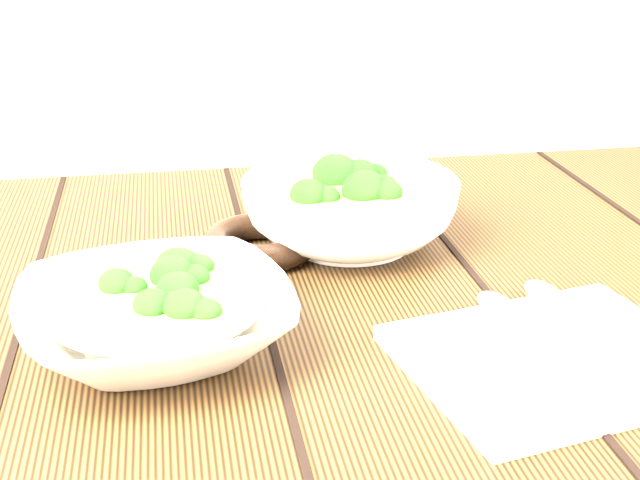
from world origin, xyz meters
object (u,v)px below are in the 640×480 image
(soup_bowl_front, at_px, (156,317))
(napkin, at_px, (555,359))
(soup_bowl_back, at_px, (350,210))
(trivet, at_px, (261,242))
(table, at_px, (287,420))

(soup_bowl_front, height_order, napkin, soup_bowl_front)
(soup_bowl_back, height_order, napkin, soup_bowl_back)
(trivet, bearing_deg, soup_bowl_back, 8.58)
(soup_bowl_front, xyz_separation_m, soup_bowl_back, (0.19, 0.19, 0.01))
(table, relative_size, trivet, 10.59)
(soup_bowl_front, xyz_separation_m, trivet, (0.10, 0.17, -0.01))
(soup_bowl_back, height_order, trivet, soup_bowl_back)
(soup_bowl_front, height_order, soup_bowl_back, soup_bowl_back)
(trivet, xyz_separation_m, napkin, (0.19, -0.25, -0.01))
(table, bearing_deg, soup_bowl_front, -149.27)
(table, relative_size, soup_bowl_front, 4.97)
(soup_bowl_back, distance_m, trivet, 0.09)
(table, xyz_separation_m, trivet, (-0.01, 0.11, 0.13))
(soup_bowl_back, xyz_separation_m, napkin, (0.10, -0.27, -0.03))
(soup_bowl_back, bearing_deg, trivet, -171.42)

